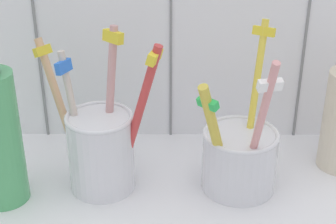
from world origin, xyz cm
name	(u,v)px	position (x,y,z in cm)	size (l,w,h in cm)	color
counter_slab	(168,190)	(0.00, 0.00, 1.00)	(64.00, 22.00, 2.00)	silver
toothbrush_cup_left	(99,146)	(-7.44, -0.46, 7.04)	(13.86, 8.23, 17.78)	silver
toothbrush_cup_right	(237,156)	(7.41, -0.66, 5.97)	(9.26, 10.60, 18.08)	silver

